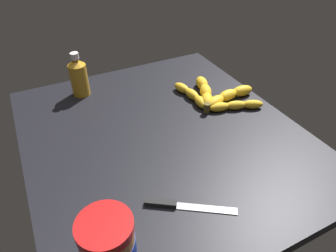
{
  "coord_description": "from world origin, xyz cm",
  "views": [
    {
      "loc": [
        -61.64,
        29.47,
        54.46
      ],
      "look_at": [
        -2.63,
        -0.25,
        4.14
      ],
      "focal_mm": 32.63,
      "sensor_mm": 36.0,
      "label": 1
    }
  ],
  "objects_px": {
    "peanut_butter_jar": "(109,249)",
    "banana_bunch": "(215,96)",
    "butter_knife": "(182,205)",
    "honey_bottle": "(79,76)"
  },
  "relations": [
    {
      "from": "honey_bottle",
      "to": "butter_knife",
      "type": "height_order",
      "value": "honey_bottle"
    },
    {
      "from": "peanut_butter_jar",
      "to": "honey_bottle",
      "type": "bearing_deg",
      "value": -9.11
    },
    {
      "from": "peanut_butter_jar",
      "to": "butter_knife",
      "type": "distance_m",
      "value": 0.2
    },
    {
      "from": "peanut_butter_jar",
      "to": "banana_bunch",
      "type": "bearing_deg",
      "value": -50.49
    },
    {
      "from": "banana_bunch",
      "to": "butter_knife",
      "type": "xyz_separation_m",
      "value": [
        -0.33,
        0.3,
        -0.01
      ]
    },
    {
      "from": "banana_bunch",
      "to": "peanut_butter_jar",
      "type": "xyz_separation_m",
      "value": [
        -0.4,
        0.48,
        0.05
      ]
    },
    {
      "from": "banana_bunch",
      "to": "peanut_butter_jar",
      "type": "height_order",
      "value": "peanut_butter_jar"
    },
    {
      "from": "peanut_butter_jar",
      "to": "butter_knife",
      "type": "bearing_deg",
      "value": -69.47
    },
    {
      "from": "butter_knife",
      "to": "peanut_butter_jar",
      "type": "bearing_deg",
      "value": 110.53
    },
    {
      "from": "peanut_butter_jar",
      "to": "honey_bottle",
      "type": "xyz_separation_m",
      "value": [
        0.64,
        -0.1,
        -0.0
      ]
    }
  ]
}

